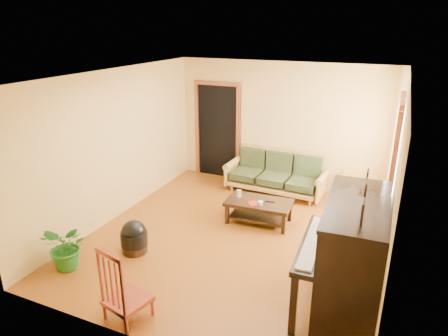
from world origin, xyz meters
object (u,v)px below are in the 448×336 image
at_px(footstool, 134,240).
at_px(potted_plant, 67,247).
at_px(coffee_table, 259,212).
at_px(ceramic_crock, 382,201).
at_px(red_chair, 126,282).
at_px(sofa, 275,173).
at_px(piano, 352,258).
at_px(armchair, 363,218).

height_order(footstool, potted_plant, potted_plant).
xyz_separation_m(coffee_table, ceramic_crock, (1.95, 1.55, -0.09)).
relative_size(red_chair, ceramic_crock, 4.24).
distance_m(sofa, piano, 3.57).
distance_m(coffee_table, footstool, 2.19).
distance_m(armchair, ceramic_crock, 1.55).
bearing_deg(sofa, coffee_table, -81.92).
height_order(piano, footstool, piano).
height_order(piano, ceramic_crock, piano).
xyz_separation_m(ceramic_crock, potted_plant, (-3.96, -3.96, 0.23)).
relative_size(ceramic_crock, potted_plant, 0.33).
relative_size(sofa, red_chair, 2.04).
height_order(sofa, red_chair, red_chair).
xyz_separation_m(sofa, red_chair, (-0.49, -4.26, 0.06)).
bearing_deg(ceramic_crock, red_chair, -119.98).
bearing_deg(red_chair, sofa, 97.11).
bearing_deg(piano, sofa, 118.69).
distance_m(coffee_table, red_chair, 2.98).
xyz_separation_m(piano, red_chair, (-2.34, -1.22, -0.22)).
height_order(footstool, ceramic_crock, footstool).
bearing_deg(armchair, sofa, 134.95).
height_order(armchair, ceramic_crock, armchair).
distance_m(armchair, potted_plant, 4.46).
distance_m(coffee_table, ceramic_crock, 2.49).
distance_m(piano, red_chair, 2.65).
relative_size(coffee_table, footstool, 2.75).
bearing_deg(armchair, coffee_table, 172.22).
distance_m(piano, footstool, 3.18).
relative_size(sofa, potted_plant, 2.88).
xyz_separation_m(coffee_table, armchair, (1.70, 0.05, 0.21)).
bearing_deg(potted_plant, coffee_table, 50.16).
relative_size(footstool, red_chair, 0.42).
relative_size(armchair, potted_plant, 1.20).
height_order(coffee_table, red_chair, red_chair).
bearing_deg(footstool, ceramic_crock, 43.70).
bearing_deg(coffee_table, red_chair, -102.05).
xyz_separation_m(coffee_table, red_chair, (-0.62, -2.90, 0.28)).
xyz_separation_m(sofa, piano, (1.85, -3.04, 0.28)).
bearing_deg(coffee_table, potted_plant, -129.84).
xyz_separation_m(sofa, footstool, (-1.29, -3.03, -0.23)).
distance_m(coffee_table, armchair, 1.72).
height_order(sofa, footstool, sofa).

